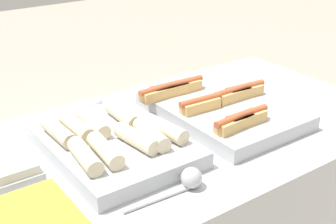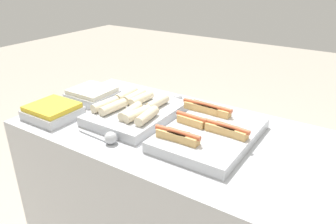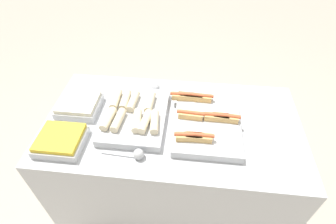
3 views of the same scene
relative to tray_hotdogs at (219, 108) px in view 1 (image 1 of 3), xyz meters
The scene contains 4 objects.
tray_hotdogs is the anchor object (origin of this frame).
tray_wraps 0.42m from the tray_hotdogs, behind, with size 0.36×0.48×0.10m.
serving_spoon_near 0.45m from the tray_hotdogs, 141.49° to the right, with size 0.23×0.06×0.06m.
serving_spoon_far 0.44m from the tray_hotdogs, 141.75° to the left, with size 0.25×0.06×0.06m.
Camera 1 is at (-0.80, -1.08, 1.59)m, focal length 50.00 mm.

